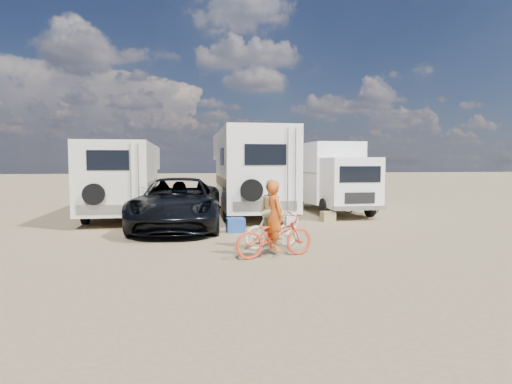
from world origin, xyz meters
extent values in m
plane|color=#937C58|center=(0.00, 0.00, 0.00)|extent=(140.00, 140.00, 0.00)
imported|color=black|center=(-2.73, 3.17, 0.83)|extent=(3.24, 6.19, 1.66)
imported|color=red|center=(-0.48, -1.72, 0.50)|extent=(2.02, 1.11, 1.01)
imported|color=silver|center=(-0.32, -0.68, 0.48)|extent=(1.64, 0.97, 0.95)
imported|color=#D85817|center=(-0.48, -1.72, 0.79)|extent=(0.50, 0.65, 1.58)
imported|color=tan|center=(-0.32, -0.68, 0.79)|extent=(0.83, 0.93, 1.58)
imported|color=#282B28|center=(4.79, 5.63, 0.42)|extent=(1.61, 1.41, 0.84)
cube|color=#214790|center=(-0.95, 1.89, 0.22)|extent=(0.58, 0.43, 0.45)
cube|color=#8F8452|center=(2.70, 3.72, 0.19)|extent=(0.48, 0.48, 0.37)
camera|label=1|loc=(-2.54, -11.26, 2.21)|focal=29.93mm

